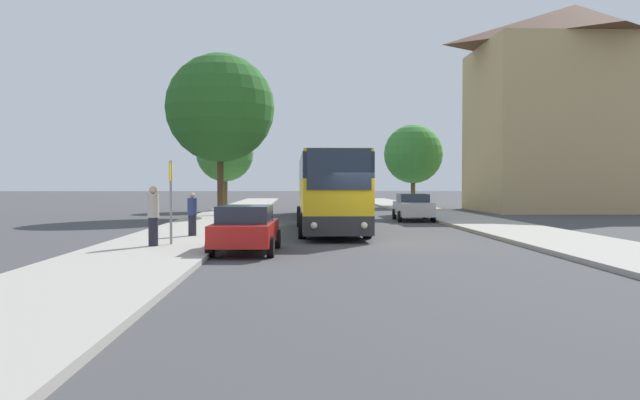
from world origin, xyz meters
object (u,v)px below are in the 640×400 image
at_px(bus_stop_sign, 171,193).
at_px(tree_left_near, 220,108).
at_px(tree_right_near, 413,154).
at_px(parked_car_left_curb, 246,228).
at_px(pedestrian_waiting_near, 153,215).
at_px(parked_car_right_near, 413,207).
at_px(tree_left_far, 225,153).
at_px(bus_middle, 324,188).
at_px(pedestrian_waiting_far, 192,214).
at_px(bus_front, 330,191).

bearing_deg(bus_stop_sign, tree_left_near, 92.13).
bearing_deg(bus_stop_sign, tree_right_near, 67.64).
relative_size(parked_car_left_curb, pedestrian_waiting_near, 2.19).
bearing_deg(parked_car_left_curb, tree_left_near, 101.52).
bearing_deg(parked_car_right_near, tree_right_near, -97.66).
bearing_deg(tree_left_far, parked_car_right_near, -46.43).
height_order(parked_car_right_near, tree_left_far, tree_left_far).
relative_size(bus_middle, tree_left_far, 1.74).
height_order(pedestrian_waiting_far, tree_left_near, tree_left_near).
xyz_separation_m(bus_front, parked_car_right_near, (5.18, 8.02, -1.00)).
bearing_deg(tree_left_far, pedestrian_waiting_near, -87.99).
relative_size(parked_car_left_curb, pedestrian_waiting_far, 2.55).
bearing_deg(pedestrian_waiting_far, parked_car_left_curb, 142.02).
xyz_separation_m(tree_left_far, tree_right_near, (15.95, 7.70, 0.32)).
xyz_separation_m(parked_car_left_curb, pedestrian_waiting_near, (-2.96, 0.70, 0.36)).
bearing_deg(tree_left_near, pedestrian_waiting_far, -86.91).
bearing_deg(tree_left_near, bus_front, -62.65).
bearing_deg(bus_stop_sign, bus_middle, 73.77).
bearing_deg(tree_right_near, tree_left_near, -132.77).
bearing_deg(bus_front, bus_stop_sign, -129.34).
relative_size(bus_front, bus_stop_sign, 4.16).
bearing_deg(parked_car_right_near, pedestrian_waiting_far, 50.65).
height_order(parked_car_right_near, bus_stop_sign, bus_stop_sign).
height_order(parked_car_left_curb, tree_left_near, tree_left_near).
bearing_deg(bus_front, pedestrian_waiting_far, -146.86).
xyz_separation_m(bus_stop_sign, tree_left_far, (-1.43, 27.59, 2.61)).
xyz_separation_m(bus_front, tree_right_near, (9.01, 28.47, 2.95)).
relative_size(bus_front, tree_left_near, 1.12).
distance_m(pedestrian_waiting_far, tree_left_far, 24.62).
bearing_deg(tree_right_near, bus_stop_sign, -112.36).
xyz_separation_m(pedestrian_waiting_near, tree_right_near, (14.96, 35.86, 3.64)).
height_order(pedestrian_waiting_near, tree_left_far, tree_left_far).
distance_m(parked_car_left_curb, parked_car_right_near, 18.07).
bearing_deg(bus_middle, tree_left_near, -167.46).
bearing_deg(bus_middle, parked_car_right_near, -47.31).
bearing_deg(pedestrian_waiting_far, tree_right_near, -89.83).
bearing_deg(tree_left_far, tree_right_near, 25.77).
bearing_deg(parked_car_left_curb, pedestrian_waiting_far, 120.10).
height_order(bus_front, bus_middle, bus_middle).
relative_size(pedestrian_waiting_near, pedestrian_waiting_far, 1.16).
height_order(bus_middle, tree_left_near, tree_left_near).
relative_size(bus_front, tree_right_near, 1.56).
bearing_deg(bus_middle, pedestrian_waiting_far, -107.92).
relative_size(bus_stop_sign, pedestrian_waiting_far, 1.67).
distance_m(bus_stop_sign, pedestrian_waiting_far, 3.38).
distance_m(bus_middle, pedestrian_waiting_near, 21.73).
bearing_deg(tree_left_near, tree_right_near, 47.23).
relative_size(bus_front, parked_car_right_near, 2.40).
relative_size(parked_car_left_curb, bus_stop_sign, 1.53).
height_order(bus_stop_sign, tree_left_far, tree_left_far).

